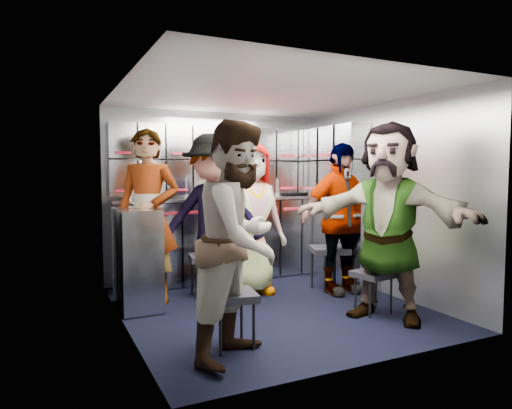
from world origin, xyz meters
name	(u,v)px	position (x,y,z in m)	size (l,w,h in m)	color
floor	(270,307)	(0.00, 0.00, 0.00)	(3.00, 3.00, 0.00)	black
wall_back	(217,195)	(0.00, 1.50, 1.05)	(2.80, 0.04, 2.10)	#969BA4
wall_left	(124,207)	(-1.40, 0.00, 1.05)	(0.04, 3.00, 2.10)	#969BA4
wall_right	(382,199)	(1.40, 0.00, 1.05)	(0.04, 3.00, 2.10)	#969BA4
ceiling	(271,94)	(0.00, 0.00, 2.10)	(2.80, 3.00, 0.02)	silver
cart_bank_back	(223,241)	(0.00, 1.29, 0.49)	(2.68, 0.38, 0.99)	gray
cart_bank_left	(137,258)	(-1.19, 0.56, 0.49)	(0.38, 0.76, 0.99)	gray
counter	(223,199)	(0.00, 1.29, 1.01)	(2.68, 0.42, 0.03)	#BABDC2
locker_bank_back	(221,161)	(0.00, 1.35, 1.49)	(2.68, 0.28, 0.82)	gray
locker_bank_right	(335,160)	(1.25, 0.70, 1.49)	(0.28, 1.00, 0.82)	gray
right_cabinet	(339,241)	(1.25, 0.60, 0.50)	(0.28, 1.20, 1.00)	gray
coffee_niche	(232,162)	(0.18, 1.41, 1.47)	(0.46, 0.16, 0.84)	black
red_latch_strip	(229,211)	(0.00, 1.09, 0.88)	(2.60, 0.02, 0.03)	#B01A2B
jump_seat_near_left	(231,299)	(-0.75, -0.80, 0.38)	(0.42, 0.40, 0.43)	black
jump_seat_mid_left	(207,259)	(-0.41, 0.70, 0.40)	(0.44, 0.42, 0.45)	black
jump_seat_center	(243,253)	(0.04, 0.76, 0.42)	(0.52, 0.51, 0.48)	black
jump_seat_mid_right	(330,252)	(0.95, 0.35, 0.43)	(0.52, 0.51, 0.49)	black
jump_seat_near_right	(373,276)	(0.81, -0.58, 0.36)	(0.38, 0.37, 0.40)	black
attendant_standing	(148,216)	(-1.05, 0.68, 0.89)	(0.65, 0.43, 1.79)	black
attendant_arc_a	(241,240)	(-0.75, -0.98, 0.85)	(0.83, 0.65, 1.71)	black
attendant_arc_b	(213,217)	(-0.41, 0.52, 0.87)	(1.13, 0.65, 1.74)	black
attendant_arc_c	(250,218)	(0.04, 0.58, 0.84)	(0.82, 0.53, 1.68)	black
attendant_arc_d	(339,218)	(0.95, 0.17, 0.83)	(0.98, 0.41, 1.67)	black
attendant_arc_e	(388,221)	(0.81, -0.76, 0.90)	(1.68, 0.53, 1.81)	black
bottle_left	(186,188)	(-0.48, 1.24, 1.16)	(0.06, 0.06, 0.27)	white
bottle_mid	(209,189)	(-0.19, 1.24, 1.15)	(0.06, 0.06, 0.24)	white
bottle_right	(277,188)	(0.74, 1.24, 1.15)	(0.06, 0.06, 0.23)	white
cup_left	(128,196)	(-1.16, 1.23, 1.08)	(0.08, 0.08, 0.10)	tan
cup_right	(311,192)	(1.25, 1.23, 1.08)	(0.09, 0.09, 0.11)	tan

